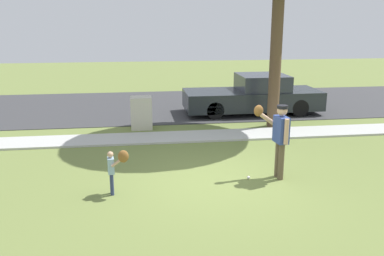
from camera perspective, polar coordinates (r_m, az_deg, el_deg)
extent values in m
plane|color=olive|center=(12.73, 0.43, -1.40)|extent=(48.00, 48.00, 0.00)
cube|color=#B2B2AD|center=(12.82, 0.37, -1.15)|extent=(36.00, 1.20, 0.06)
cube|color=#38383A|center=(17.65, -1.97, 3.22)|extent=(36.00, 6.80, 0.02)
cylinder|color=brown|center=(9.61, 12.20, -4.55)|extent=(0.14, 0.14, 0.85)
cylinder|color=brown|center=(9.75, 11.76, -4.23)|extent=(0.14, 0.14, 0.85)
cube|color=#33478C|center=(9.47, 12.21, -0.22)|extent=(0.27, 0.43, 0.60)
sphere|color=tan|center=(9.37, 12.36, 2.36)|extent=(0.23, 0.23, 0.23)
cylinder|color=black|center=(9.35, 12.39, 2.87)|extent=(0.24, 0.24, 0.07)
cylinder|color=tan|center=(9.24, 12.90, -0.51)|extent=(0.10, 0.10, 0.57)
cylinder|color=tan|center=(9.53, 10.23, 1.33)|extent=(0.53, 0.16, 0.41)
ellipsoid|color=brown|center=(9.41, 9.18, 2.38)|extent=(0.23, 0.16, 0.26)
cylinder|color=navy|center=(8.88, -11.02, -7.44)|extent=(0.07, 0.07, 0.47)
cylinder|color=navy|center=(8.80, -10.99, -7.66)|extent=(0.07, 0.07, 0.47)
cube|color=#8CADC6|center=(8.70, -11.14, -5.10)|extent=(0.15, 0.24, 0.33)
sphere|color=tan|center=(8.62, -11.22, -3.60)|extent=(0.13, 0.13, 0.13)
cylinder|color=tan|center=(8.82, -11.19, -4.74)|extent=(0.05, 0.05, 0.31)
cylinder|color=tan|center=(8.53, -10.18, -4.60)|extent=(0.29, 0.09, 0.22)
ellipsoid|color=brown|center=(8.50, -9.47, -3.89)|extent=(0.23, 0.16, 0.26)
sphere|color=white|center=(9.62, 7.81, -6.80)|extent=(0.07, 0.07, 0.07)
cube|color=beige|center=(13.82, -7.01, 2.10)|extent=(0.70, 0.61, 1.08)
cylinder|color=brown|center=(13.99, 11.54, 10.85)|extent=(0.39, 0.39, 5.32)
cube|color=#23282D|center=(16.18, 8.25, 3.95)|extent=(5.20, 1.95, 0.70)
cube|color=#2D333D|center=(16.19, 9.67, 6.23)|extent=(1.82, 1.79, 0.60)
cylinder|color=black|center=(15.03, 3.20, 2.44)|extent=(0.64, 0.22, 0.64)
cylinder|color=black|center=(16.69, 2.07, 3.70)|extent=(0.64, 0.22, 0.64)
cylinder|color=black|center=(15.95, 14.66, 2.71)|extent=(0.64, 0.22, 0.64)
cylinder|color=black|center=(17.53, 12.53, 3.90)|extent=(0.64, 0.22, 0.64)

